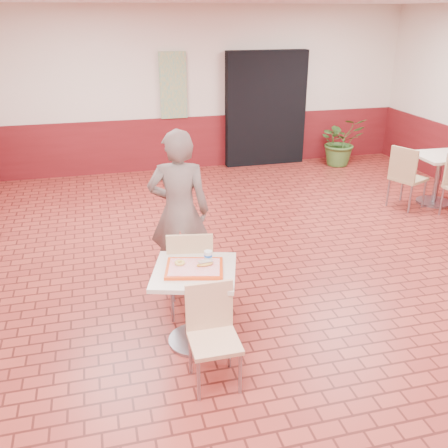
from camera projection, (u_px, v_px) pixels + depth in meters
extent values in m
cube|color=maroon|center=(303.00, 289.00, 5.58)|extent=(8.00, 10.00, 0.01)
cube|color=beige|center=(204.00, 90.00, 9.45)|extent=(8.00, 0.01, 3.00)
cube|color=#5E1215|center=(205.00, 142.00, 9.82)|extent=(8.00, 0.04, 1.00)
cube|color=black|center=(266.00, 109.00, 9.77)|extent=(1.60, 0.22, 2.20)
cube|color=gray|center=(173.00, 86.00, 9.22)|extent=(0.50, 0.03, 1.20)
cube|color=beige|center=(194.00, 272.00, 4.41)|extent=(0.72, 0.72, 0.04)
cylinder|color=gray|center=(195.00, 308.00, 4.55)|extent=(0.08, 0.08, 0.72)
cylinder|color=gray|center=(196.00, 340.00, 4.69)|extent=(0.52, 0.52, 0.03)
cube|color=tan|center=(214.00, 342.00, 4.01)|extent=(0.40, 0.40, 0.04)
cube|color=tan|center=(209.00, 306.00, 4.08)|extent=(0.40, 0.03, 0.43)
cylinder|color=gray|center=(199.00, 381.00, 3.91)|extent=(0.03, 0.03, 0.39)
cylinder|color=gray|center=(240.00, 374.00, 3.98)|extent=(0.03, 0.03, 0.39)
cylinder|color=gray|center=(190.00, 354.00, 4.21)|extent=(0.03, 0.03, 0.39)
cylinder|color=gray|center=(229.00, 348.00, 4.29)|extent=(0.03, 0.03, 0.39)
cube|color=tan|center=(190.00, 272.00, 5.01)|extent=(0.51, 0.51, 0.04)
cube|color=tan|center=(190.00, 258.00, 4.72)|extent=(0.44, 0.11, 0.48)
cylinder|color=gray|center=(208.00, 282.00, 5.28)|extent=(0.03, 0.03, 0.43)
cylinder|color=gray|center=(173.00, 284.00, 5.26)|extent=(0.03, 0.03, 0.43)
cylinder|color=gray|center=(210.00, 301.00, 4.94)|extent=(0.03, 0.03, 0.43)
cylinder|color=gray|center=(172.00, 303.00, 4.91)|extent=(0.03, 0.03, 0.43)
imported|color=#65554E|center=(179.00, 212.00, 5.30)|extent=(0.73, 0.56, 1.79)
cube|color=#C6390E|center=(194.00, 268.00, 4.39)|extent=(0.50, 0.39, 0.03)
cube|color=#E18585|center=(194.00, 267.00, 4.39)|extent=(0.44, 0.33, 0.00)
torus|color=gold|center=(180.00, 263.00, 4.42)|extent=(0.10, 0.10, 0.03)
ellipsoid|color=gold|center=(205.00, 263.00, 4.40)|extent=(0.15, 0.08, 0.04)
cube|color=beige|center=(205.00, 261.00, 4.39)|extent=(0.13, 0.07, 0.01)
ellipsoid|color=#AD7D18|center=(199.00, 265.00, 4.38)|extent=(0.04, 0.03, 0.02)
cylinder|color=silver|center=(208.00, 256.00, 4.48)|extent=(0.07, 0.07, 0.09)
cylinder|color=blue|center=(208.00, 255.00, 4.48)|extent=(0.07, 0.07, 0.02)
cube|color=beige|center=(441.00, 156.00, 7.80)|extent=(0.75, 0.75, 0.04)
cylinder|color=gray|center=(437.00, 181.00, 7.95)|extent=(0.08, 0.08, 0.75)
cylinder|color=gray|center=(433.00, 202.00, 8.10)|extent=(0.54, 0.54, 0.03)
cube|color=tan|center=(408.00, 179.00, 7.76)|extent=(0.60, 0.60, 0.04)
cube|color=tan|center=(403.00, 164.00, 7.54)|extent=(0.22, 0.43, 0.50)
cylinder|color=gray|center=(424.00, 194.00, 7.83)|extent=(0.03, 0.03, 0.44)
cylinder|color=gray|center=(402.00, 188.00, 8.11)|extent=(0.03, 0.03, 0.44)
cylinder|color=gray|center=(410.00, 199.00, 7.61)|extent=(0.03, 0.03, 0.44)
cylinder|color=gray|center=(388.00, 193.00, 7.89)|extent=(0.03, 0.03, 0.44)
cylinder|color=gray|center=(442.00, 201.00, 7.53)|extent=(0.03, 0.03, 0.44)
imported|color=#3D6729|center=(341.00, 141.00, 9.92)|extent=(0.90, 0.79, 0.97)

